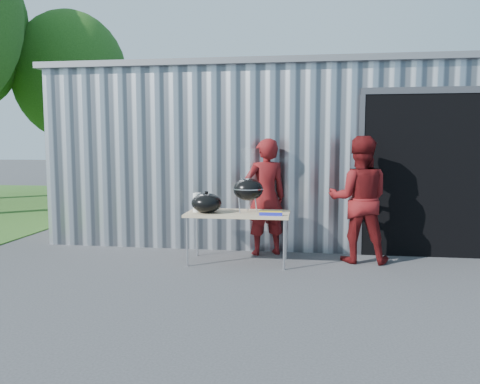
# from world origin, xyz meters

# --- Properties ---
(ground) EXTENTS (80.00, 80.00, 0.00)m
(ground) POSITION_xyz_m (0.00, 0.00, 0.00)
(ground) COLOR #3A3A3D
(building) EXTENTS (8.20, 6.20, 3.10)m
(building) POSITION_xyz_m (0.92, 4.59, 1.54)
(building) COLOR silver
(building) RESTS_ON ground
(tree_far) EXTENTS (3.65, 3.65, 6.05)m
(tree_far) POSITION_xyz_m (-6.50, 9.00, 3.94)
(tree_far) COLOR #442D19
(tree_far) RESTS_ON ground
(folding_table) EXTENTS (1.50, 0.75, 0.75)m
(folding_table) POSITION_xyz_m (0.24, 0.94, 0.71)
(folding_table) COLOR tan
(folding_table) RESTS_ON ground
(kettle_grill) EXTENTS (0.44, 0.44, 0.94)m
(kettle_grill) POSITION_xyz_m (0.39, 0.95, 1.17)
(kettle_grill) COLOR black
(kettle_grill) RESTS_ON folding_table
(grill_lid) EXTENTS (0.44, 0.44, 0.32)m
(grill_lid) POSITION_xyz_m (-0.21, 0.84, 0.89)
(grill_lid) COLOR black
(grill_lid) RESTS_ON folding_table
(paper_towels) EXTENTS (0.12, 0.12, 0.28)m
(paper_towels) POSITION_xyz_m (-0.36, 0.89, 0.89)
(paper_towels) COLOR white
(paper_towels) RESTS_ON folding_table
(white_tub) EXTENTS (0.20, 0.15, 0.10)m
(white_tub) POSITION_xyz_m (-0.31, 1.12, 0.80)
(white_tub) COLOR white
(white_tub) RESTS_ON folding_table
(foil_box) EXTENTS (0.32, 0.05, 0.06)m
(foil_box) POSITION_xyz_m (0.74, 0.69, 0.78)
(foil_box) COLOR #1B21B3
(foil_box) RESTS_ON folding_table
(person_cook) EXTENTS (0.79, 0.66, 1.83)m
(person_cook) POSITION_xyz_m (0.59, 1.51, 0.92)
(person_cook) COLOR #611112
(person_cook) RESTS_ON ground
(person_bystander) EXTENTS (0.94, 0.76, 1.86)m
(person_bystander) POSITION_xyz_m (2.00, 1.26, 0.93)
(person_bystander) COLOR #611112
(person_bystander) RESTS_ON ground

